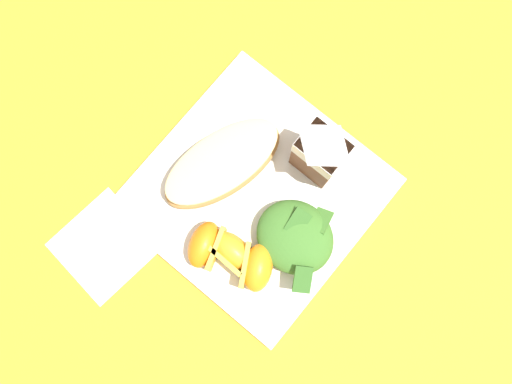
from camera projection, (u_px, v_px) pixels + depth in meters
name	position (u px, v px, depth m)	size (l,w,h in m)	color
ground	(256.00, 195.00, 0.71)	(3.00, 3.00, 0.00)	orange
white_plate	(256.00, 194.00, 0.70)	(0.28, 0.28, 0.02)	white
cheesy_pizza_bread	(222.00, 163.00, 0.68)	(0.12, 0.19, 0.04)	#B77F42
green_salad_pile	(295.00, 237.00, 0.66)	(0.11, 0.11, 0.04)	#3D7028
milk_carton	(321.00, 152.00, 0.64)	(0.06, 0.04, 0.11)	brown
orange_wedge_front	(205.00, 245.00, 0.66)	(0.05, 0.07, 0.04)	orange
orange_wedge_middle	(231.00, 251.00, 0.66)	(0.06, 0.04, 0.04)	orange
orange_wedge_rear	(256.00, 267.00, 0.66)	(0.06, 0.07, 0.04)	orange
paper_napkin	(104.00, 246.00, 0.70)	(0.11, 0.11, 0.00)	white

